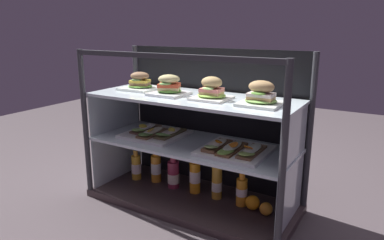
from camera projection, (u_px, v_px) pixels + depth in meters
name	position (u px, v px, depth m)	size (l,w,h in m)	color
ground_plane	(192.00, 205.00, 2.08)	(6.00, 6.00, 0.02)	#473D41
case_base_deck	(192.00, 200.00, 2.07)	(1.20, 0.50, 0.04)	#392C2E
case_frame	(204.00, 118.00, 2.08)	(1.20, 0.50, 0.88)	#333338
riser_lower_tier	(192.00, 171.00, 2.03)	(1.14, 0.44, 0.31)	silver
shelf_lower_glass	(192.00, 144.00, 1.99)	(1.15, 0.45, 0.02)	silver
riser_upper_tier	(192.00, 121.00, 1.95)	(1.14, 0.44, 0.25)	silver
shelf_upper_glass	(192.00, 98.00, 1.92)	(1.15, 0.45, 0.02)	silver
plated_roll_sandwich_near_left_corner	(140.00, 83.00, 2.13)	(0.20, 0.20, 0.11)	white
plated_roll_sandwich_mid_right	(169.00, 87.00, 1.95)	(0.19, 0.19, 0.11)	white
plated_roll_sandwich_far_right	(212.00, 91.00, 1.83)	(0.18, 0.18, 0.12)	white
plated_roll_sandwich_mid_left	(261.00, 96.00, 1.69)	(0.20, 0.20, 0.12)	white
open_sandwich_tray_left_of_center	(155.00, 133.00, 2.11)	(0.34, 0.33, 0.06)	white
open_sandwich_tray_center	(234.00, 149.00, 1.82)	(0.34, 0.33, 0.07)	white
juice_bottle_front_second	(136.00, 167.00, 2.29)	(0.06, 0.06, 0.21)	gold
juice_bottle_near_post	(156.00, 168.00, 2.25)	(0.06, 0.06, 0.22)	orange
juice_bottle_back_center	(173.00, 174.00, 2.17)	(0.07, 0.07, 0.23)	#912843
juice_bottle_front_left_end	(195.00, 176.00, 2.10)	(0.06, 0.06, 0.25)	orange
juice_bottle_back_left	(217.00, 182.00, 2.03)	(0.06, 0.06, 0.24)	gold
juice_bottle_front_right_end	(242.00, 191.00, 1.95)	(0.06, 0.06, 0.21)	orange
orange_fruit_beside_bottles	(266.00, 209.00, 1.86)	(0.07, 0.07, 0.07)	orange
orange_fruit_near_left_post	(253.00, 203.00, 1.91)	(0.08, 0.08, 0.08)	orange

